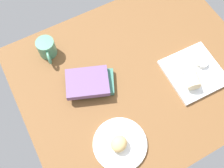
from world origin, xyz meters
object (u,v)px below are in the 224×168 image
Objects in this scene: scone_pastry at (119,144)px; square_plate at (194,72)px; book_stack at (89,83)px; coffee_mug at (47,48)px; sauce_cup at (202,62)px; round_plate at (120,144)px; breakfast_wrap at (190,75)px.

square_plate is (47.21, 13.00, -3.40)cm from scone_pastry.
scone_pastry is 0.28× the size of book_stack.
scone_pastry is 55.87cm from coffee_mug.
sauce_cup is (5.26, 1.78, 1.99)cm from square_plate.
coffee_mug is (-9.91, 24.95, 1.41)cm from book_stack.
round_plate is at bearing -164.34° from sauce_cup.
coffee_mug reaches higher than breakfast_wrap.
breakfast_wrap reaches higher than square_plate.
coffee_mug is (-60.68, 40.48, 1.71)cm from sauce_cup.
breakfast_wrap is at bearing -161.28° from sauce_cup.
sauce_cup is 53.09cm from book_stack.
scone_pastry is at bearing -93.22° from book_stack.
book_stack is at bearing 88.21° from round_plate.
book_stack is (-41.29, 18.73, -1.55)cm from breakfast_wrap.
sauce_cup is 0.23× the size of book_stack.
breakfast_wrap is at bearing -40.47° from coffee_mug.
breakfast_wrap is (43.00, 11.57, 0.43)cm from scone_pastry.
book_stack is at bearing 163.00° from sauce_cup.
scone_pastry is 1.22× the size of sauce_cup.
round_plate is at bearing -164.69° from square_plate.
coffee_mug is (-8.21, 55.26, 0.30)cm from scone_pastry.
round_plate is 3.59cm from scone_pastry.
sauce_cup is 72.96cm from coffee_mug.
round_plate is 48.15cm from square_plate.
breakfast_wrap is 67.31cm from coffee_mug.
coffee_mug is at bearing 98.45° from scone_pastry.
coffee_mug is (-51.20, 43.69, -0.14)cm from breakfast_wrap.
square_plate is 4.28× the size of sauce_cup.
breakfast_wrap is at bearing 14.96° from round_plate.
breakfast_wrap is (-9.47, -3.21, 1.85)cm from sauce_cup.
sauce_cup is (52.47, 14.78, -1.41)cm from scone_pastry.
coffee_mug is (-8.97, 54.97, 3.79)cm from round_plate.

